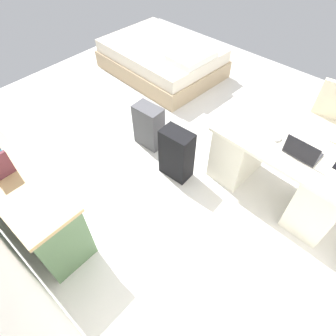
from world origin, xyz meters
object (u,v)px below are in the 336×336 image
at_px(office_chair, 324,129).
at_px(computer_mouse, 278,139).
at_px(credenza, 17,193).
at_px(desk, 278,170).
at_px(suitcase_black, 177,154).
at_px(suitcase_spare_grey, 149,126).
at_px(laptop, 302,152).
at_px(bed, 162,59).

distance_m(office_chair, computer_mouse, 1.01).
relative_size(credenza, computer_mouse, 18.00).
bearing_deg(desk, suitcase_black, 26.54).
height_order(desk, suitcase_spare_grey, desk).
bearing_deg(suitcase_black, office_chair, -129.98).
bearing_deg(suitcase_black, laptop, -161.04).
xyz_separation_m(desk, suitcase_spare_grey, (1.60, 0.33, -0.10)).
relative_size(office_chair, suitcase_black, 1.46).
distance_m(desk, suitcase_black, 1.11).
distance_m(suitcase_black, computer_mouse, 1.09).
relative_size(desk, office_chair, 1.56).
distance_m(suitcase_black, suitcase_spare_grey, 0.63).
xyz_separation_m(suitcase_black, suitcase_spare_grey, (0.61, -0.16, -0.03)).
bearing_deg(credenza, bed, -73.47).
bearing_deg(suitcase_spare_grey, suitcase_black, 162.28).
distance_m(bed, laptop, 3.10).
relative_size(suitcase_black, computer_mouse, 6.45).
xyz_separation_m(credenza, suitcase_spare_grey, (-0.18, -1.66, -0.09)).
xyz_separation_m(desk, suitcase_black, (0.99, 0.49, -0.07)).
bearing_deg(suitcase_spare_grey, computer_mouse, -169.75).
height_order(desk, credenza, credenza).
height_order(credenza, suitcase_black, credenza).
xyz_separation_m(bed, computer_mouse, (-2.57, 1.10, 0.52)).
relative_size(office_chair, suitcase_spare_grey, 1.63).
bearing_deg(computer_mouse, credenza, 52.93).
height_order(desk, office_chair, office_chair).
bearing_deg(office_chair, bed, -3.56).
height_order(credenza, bed, credenza).
relative_size(bed, laptop, 6.18).
distance_m(laptop, computer_mouse, 0.27).
relative_size(bed, suitcase_black, 3.06).
xyz_separation_m(office_chair, suitcase_spare_grey, (1.69, 1.26, -0.13)).
bearing_deg(office_chair, laptop, 92.45).
bearing_deg(suitcase_spare_grey, credenza, 81.16).
xyz_separation_m(bed, suitcase_spare_grey, (-1.10, 1.43, 0.05)).
bearing_deg(office_chair, suitcase_black, 52.83).
height_order(credenza, suitcase_spare_grey, credenza).
xyz_separation_m(suitcase_black, laptop, (-1.12, -0.45, 0.47)).
distance_m(credenza, laptop, 2.76).
height_order(office_chair, suitcase_black, office_chair).
bearing_deg(office_chair, desk, 84.46).
distance_m(office_chair, suitcase_black, 1.79).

